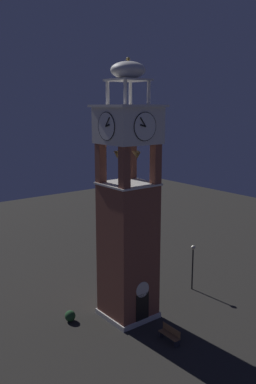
{
  "coord_description": "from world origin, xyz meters",
  "views": [
    {
      "loc": [
        -16.47,
        -21.09,
        14.62
      ],
      "look_at": [
        0.0,
        0.0,
        9.0
      ],
      "focal_mm": 38.23,
      "sensor_mm": 36.0,
      "label": 1
    }
  ],
  "objects_px": {
    "lamp_post": "(193,259)",
    "trash_bin": "(132,276)",
    "park_bench": "(170,334)",
    "clock_tower": "(128,217)"
  },
  "relations": [
    {
      "from": "clock_tower",
      "to": "park_bench",
      "type": "bearing_deg",
      "value": -89.22
    },
    {
      "from": "trash_bin",
      "to": "clock_tower",
      "type": "bearing_deg",
      "value": -131.2
    },
    {
      "from": "lamp_post",
      "to": "trash_bin",
      "type": "bearing_deg",
      "value": 122.94
    },
    {
      "from": "clock_tower",
      "to": "park_bench",
      "type": "height_order",
      "value": "clock_tower"
    },
    {
      "from": "park_bench",
      "to": "lamp_post",
      "type": "bearing_deg",
      "value": 33.36
    },
    {
      "from": "lamp_post",
      "to": "trash_bin",
      "type": "distance_m",
      "value": 5.62
    },
    {
      "from": "park_bench",
      "to": "clock_tower",
      "type": "bearing_deg",
      "value": 90.78
    },
    {
      "from": "park_bench",
      "to": "lamp_post",
      "type": "height_order",
      "value": "lamp_post"
    },
    {
      "from": "clock_tower",
      "to": "lamp_post",
      "type": "distance_m",
      "value": 8.2
    },
    {
      "from": "clock_tower",
      "to": "park_bench",
      "type": "xyz_separation_m",
      "value": [
        0.06,
        -4.25,
        -6.79
      ]
    }
  ]
}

